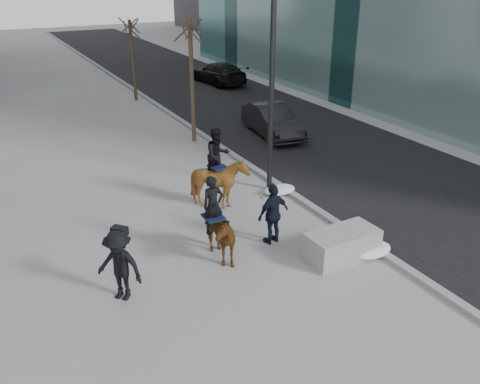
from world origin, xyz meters
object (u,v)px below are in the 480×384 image
planter (342,245)px  car_near (272,120)px  mounted_left (216,230)px  mounted_right (219,177)px

planter → car_near: size_ratio=0.46×
planter → car_near: 10.77m
planter → mounted_left: (-2.96, 1.51, 0.47)m
car_near → mounted_right: size_ratio=1.63×
car_near → mounted_left: (-6.91, -8.50, 0.16)m
mounted_left → car_near: bearing=50.9°
mounted_left → planter: bearing=-27.1°
car_near → mounted_left: mounted_left is taller
planter → mounted_left: bearing=152.9°
planter → car_near: (3.95, 10.01, 0.31)m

